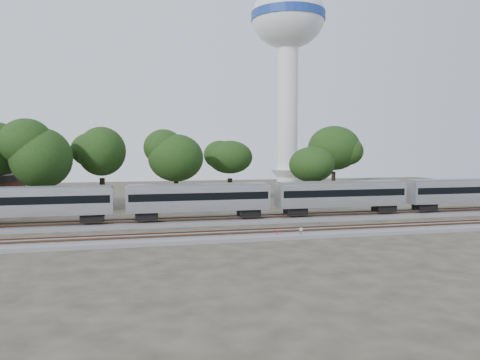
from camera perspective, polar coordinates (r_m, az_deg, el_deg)
name	(u,v)px	position (r m, az deg, el deg)	size (l,w,h in m)	color
ground	(202,232)	(51.73, -4.62, -6.35)	(160.00, 160.00, 0.00)	#383328
track_far	(195,222)	(57.55, -5.51, -5.09)	(160.00, 5.00, 0.73)	slate
track_near	(208,237)	(47.81, -3.91, -6.95)	(160.00, 5.00, 0.73)	slate
train	(200,197)	(57.24, -4.91, -2.11)	(90.26, 3.11, 4.59)	silver
switch_stand_red	(277,233)	(47.96, 4.57, -6.49)	(0.28, 0.06, 0.87)	#512D19
switch_stand_white	(301,232)	(48.28, 7.44, -6.25)	(0.36, 0.07, 1.12)	#512D19
switch_lever	(259,238)	(47.35, 2.37, -7.12)	(0.50, 0.30, 0.30)	#512D19
water_tower	(288,39)	(105.12, 5.86, 16.70)	(15.81, 15.81, 43.76)	silver
tree_2	(41,158)	(69.02, -23.05, 2.45)	(7.94, 7.94, 11.20)	black
tree_3	(102,152)	(73.11, -16.52, 3.35)	(8.82, 8.82, 12.43)	black
tree_4	(176,158)	(70.81, -7.82, 2.67)	(7.83, 7.83, 11.03)	black
tree_5	(230,157)	(77.82, -1.24, 2.78)	(7.77, 7.77, 10.96)	black
tree_6	(312,165)	(71.96, 8.73, 1.86)	(6.78, 6.78, 9.56)	black
tree_7	(334,148)	(85.23, 11.37, 3.82)	(9.30, 9.30, 13.11)	black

